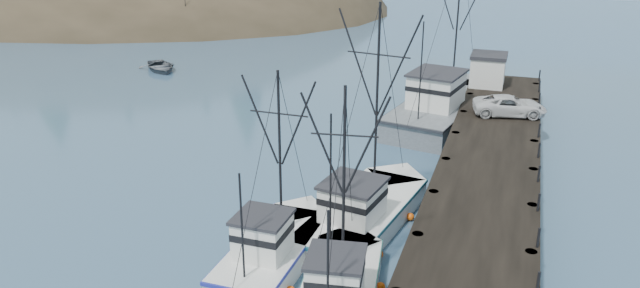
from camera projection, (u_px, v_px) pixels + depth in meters
The scene contains 10 objects.
pier at pixel (488, 168), 38.12m from camera, with size 6.00×44.00×2.00m.
headland at pixel (42, 21), 121.91m from camera, with size 134.80×78.00×51.00m.
moored_sailboats at pixel (155, 22), 92.86m from camera, with size 18.21×17.35×6.35m.
trawler_near at pixel (340, 288), 27.73m from camera, with size 4.48×10.00×10.25m.
trawler_mid at pixel (275, 248), 30.99m from camera, with size 3.45×9.86×10.00m.
trawler_far at pixel (365, 211), 34.68m from camera, with size 5.65×12.47×12.51m.
work_vessel at pixel (444, 105), 51.56m from camera, with size 7.93×17.41×14.25m.
pier_shed at pixel (488, 69), 53.88m from camera, with size 3.00×3.20×2.80m.
pickup_truck at pixel (510, 106), 46.43m from camera, with size 2.46×5.35×1.49m, color silver.
motorboat at pixel (160, 70), 67.31m from camera, with size 3.96×5.55×1.15m, color #55595F.
Camera 1 is at (15.23, -20.50, 16.77)m, focal length 35.00 mm.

